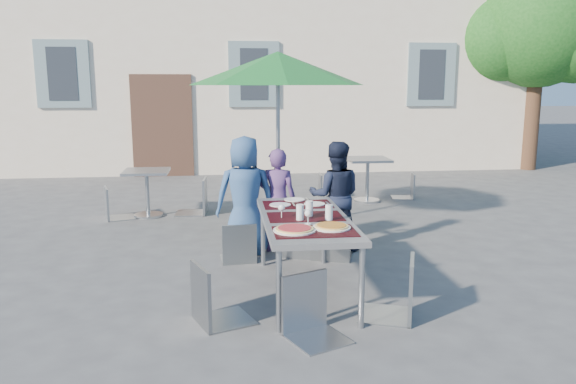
{
  "coord_description": "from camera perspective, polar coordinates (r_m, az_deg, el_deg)",
  "views": [
    {
      "loc": [
        -0.73,
        -4.96,
        1.98
      ],
      "look_at": [
        -0.01,
        1.05,
        0.82
      ],
      "focal_mm": 35.0,
      "sensor_mm": 36.0,
      "label": 1
    }
  ],
  "objects": [
    {
      "name": "tree",
      "position": [
        14.52,
        24.23,
        14.96
      ],
      "size": [
        3.6,
        3.0,
        4.7
      ],
      "color": "#452D1D",
      "rests_on": "ground"
    },
    {
      "name": "bg_chair_l_0",
      "position": [
        8.72,
        -17.41,
        0.83
      ],
      "size": [
        0.51,
        0.5,
        0.92
      ],
      "color": "gray",
      "rests_on": "ground"
    },
    {
      "name": "chair_3",
      "position": [
        4.7,
        -7.77,
        -6.61
      ],
      "size": [
        0.57,
        0.56,
        0.98
      ],
      "color": "gray",
      "rests_on": "ground"
    },
    {
      "name": "cafe_table_1",
      "position": [
        9.66,
        8.08,
        2.03
      ],
      "size": [
        0.7,
        0.7,
        0.75
      ],
      "color": "#B9BCC1",
      "rests_on": "ground"
    },
    {
      "name": "chair_4",
      "position": [
        4.87,
        11.3,
        -5.91
      ],
      "size": [
        0.58,
        0.57,
        1.01
      ],
      "color": "gray",
      "rests_on": "ground"
    },
    {
      "name": "child_2",
      "position": [
        6.79,
        4.82,
        -0.4
      ],
      "size": [
        0.7,
        0.48,
        1.32
      ],
      "primitive_type": "imported",
      "rotation": [
        0.0,
        0.0,
        2.96
      ],
      "color": "#161C31",
      "rests_on": "ground"
    },
    {
      "name": "glassware",
      "position": [
        5.2,
        2.15,
        -1.97
      ],
      "size": [
        0.49,
        0.36,
        0.15
      ],
      "color": "silver",
      "rests_on": "dining_table"
    },
    {
      "name": "chair_5",
      "position": [
        4.45,
        2.41,
        -7.88
      ],
      "size": [
        0.55,
        0.56,
        0.94
      ],
      "color": "#90949B",
      "rests_on": "ground"
    },
    {
      "name": "cafe_table_0",
      "position": [
        8.75,
        -14.13,
        0.62
      ],
      "size": [
        0.67,
        0.67,
        0.71
      ],
      "color": "#B9BCC1",
      "rests_on": "ground"
    },
    {
      "name": "bg_chair_l_1",
      "position": [
        9.8,
        3.85,
        2.1
      ],
      "size": [
        0.4,
        0.4,
        0.85
      ],
      "color": "gray",
      "rests_on": "ground"
    },
    {
      "name": "patio_umbrella",
      "position": [
        7.63,
        -1.04,
        12.27
      ],
      "size": [
        2.36,
        2.36,
        2.41
      ],
      "color": "#B9BCC1",
      "rests_on": "ground"
    },
    {
      "name": "ground",
      "position": [
        5.39,
        1.49,
        -10.7
      ],
      "size": [
        90.0,
        90.0,
        0.0
      ],
      "primitive_type": "plane",
      "color": "#414143",
      "rests_on": "ground"
    },
    {
      "name": "child_0",
      "position": [
        6.58,
        -4.38,
        -0.37
      ],
      "size": [
        0.71,
        0.48,
        1.41
      ],
      "primitive_type": "imported",
      "rotation": [
        0.0,
        0.0,
        3.19
      ],
      "color": "#2D4E7E",
      "rests_on": "ground"
    },
    {
      "name": "dining_table",
      "position": [
        5.33,
        1.76,
        -3.1
      ],
      "size": [
        0.8,
        1.85,
        0.76
      ],
      "color": "#414245",
      "rests_on": "ground"
    },
    {
      "name": "pizza_near_right",
      "position": [
        4.9,
        4.45,
        -3.51
      ],
      "size": [
        0.33,
        0.33,
        0.03
      ],
      "color": "white",
      "rests_on": "dining_table"
    },
    {
      "name": "chair_1",
      "position": [
        6.46,
        1.51,
        -1.33
      ],
      "size": [
        0.59,
        0.59,
        1.05
      ],
      "color": "gray",
      "rests_on": "ground"
    },
    {
      "name": "child_1",
      "position": [
        6.68,
        -1.06,
        -0.86
      ],
      "size": [
        0.52,
        0.42,
        1.25
      ],
      "primitive_type": "imported",
      "rotation": [
        0.0,
        0.0,
        2.85
      ],
      "color": "#53346B",
      "rests_on": "ground"
    },
    {
      "name": "pizza_near_left",
      "position": [
        4.79,
        0.66,
        -3.8
      ],
      "size": [
        0.37,
        0.37,
        0.03
      ],
      "color": "white",
      "rests_on": "dining_table"
    },
    {
      "name": "bg_chair_r_0",
      "position": [
        8.78,
        -9.2,
        1.79
      ],
      "size": [
        0.5,
        0.49,
        1.05
      ],
      "color": "#8E9499",
      "rests_on": "ground"
    },
    {
      "name": "bg_chair_r_1",
      "position": [
        10.1,
        12.11,
        2.1
      ],
      "size": [
        0.44,
        0.44,
        0.84
      ],
      "color": "gray",
      "rests_on": "ground"
    },
    {
      "name": "place_settings",
      "position": [
        5.9,
        0.9,
        -1.09
      ],
      "size": [
        0.62,
        0.47,
        0.01
      ],
      "color": "white",
      "rests_on": "dining_table"
    },
    {
      "name": "chair_2",
      "position": [
        6.39,
        4.49,
        -1.66
      ],
      "size": [
        0.58,
        0.58,
        1.02
      ],
      "color": "gray",
      "rests_on": "ground"
    },
    {
      "name": "chair_0",
      "position": [
        6.31,
        -5.08,
        -2.72
      ],
      "size": [
        0.41,
        0.42,
        0.87
      ],
      "color": "gray",
      "rests_on": "ground"
    }
  ]
}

